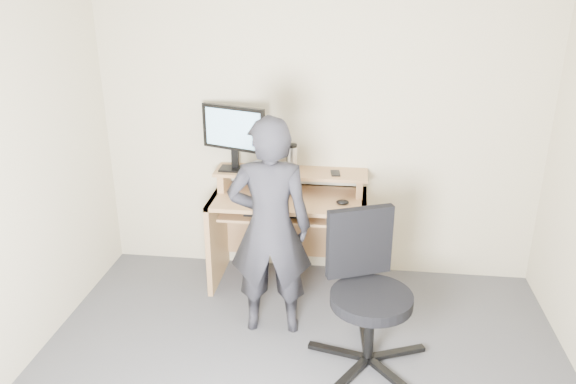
% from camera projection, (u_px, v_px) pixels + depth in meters
% --- Properties ---
extents(back_wall, '(3.50, 0.02, 2.50)m').
position_uv_depth(back_wall, '(319.00, 125.00, 4.40)').
color(back_wall, beige).
rests_on(back_wall, ground).
extents(desk, '(1.20, 0.60, 0.91)m').
position_uv_depth(desk, '(290.00, 217.00, 4.48)').
color(desk, tan).
rests_on(desk, ground).
extents(monitor, '(0.52, 0.22, 0.51)m').
position_uv_depth(monitor, '(234.00, 132.00, 4.32)').
color(monitor, black).
rests_on(monitor, desk).
extents(external_drive, '(0.07, 0.13, 0.20)m').
position_uv_depth(external_drive, '(270.00, 157.00, 4.41)').
color(external_drive, black).
rests_on(external_drive, desk).
extents(travel_mug, '(0.10, 0.10, 0.19)m').
position_uv_depth(travel_mug, '(291.00, 159.00, 4.39)').
color(travel_mug, silver).
rests_on(travel_mug, desk).
extents(smartphone, '(0.08, 0.14, 0.01)m').
position_uv_depth(smartphone, '(335.00, 173.00, 4.35)').
color(smartphone, black).
rests_on(smartphone, desk).
extents(charger, '(0.05, 0.05, 0.03)m').
position_uv_depth(charger, '(259.00, 171.00, 4.36)').
color(charger, black).
rests_on(charger, desk).
extents(headphones, '(0.16, 0.16, 0.06)m').
position_uv_depth(headphones, '(258.00, 166.00, 4.51)').
color(headphones, silver).
rests_on(headphones, desk).
extents(keyboard, '(0.47, 0.20, 0.03)m').
position_uv_depth(keyboard, '(275.00, 211.00, 4.29)').
color(keyboard, black).
rests_on(keyboard, desk).
extents(mouse, '(0.11, 0.09, 0.04)m').
position_uv_depth(mouse, '(343.00, 202.00, 4.18)').
color(mouse, black).
rests_on(mouse, desk).
extents(office_chair, '(0.78, 0.76, 0.98)m').
position_uv_depth(office_chair, '(367.00, 286.00, 3.52)').
color(office_chair, black).
rests_on(office_chair, ground).
extents(person, '(0.60, 0.42, 1.55)m').
position_uv_depth(person, '(270.00, 228.00, 3.75)').
color(person, black).
rests_on(person, ground).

